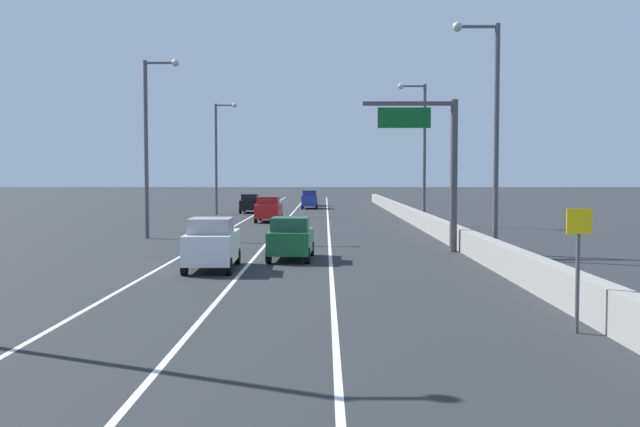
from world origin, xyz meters
name	(u,v)px	position (x,y,z in m)	size (l,w,h in m)	color
ground_plane	(312,216)	(0.00, 64.00, 0.00)	(320.00, 320.00, 0.00)	#26282B
lane_stripe_left	(241,222)	(-5.50, 55.00, 0.00)	(0.16, 130.00, 0.00)	silver
lane_stripe_center	(285,222)	(-2.00, 55.00, 0.00)	(0.16, 130.00, 0.00)	silver
lane_stripe_right	(328,222)	(1.50, 55.00, 0.00)	(0.16, 130.00, 0.00)	silver
jersey_barrier_right	(442,230)	(8.20, 40.00, 0.55)	(0.60, 120.00, 1.10)	gray
overhead_sign_gantry	(439,156)	(6.86, 32.89, 4.73)	(4.68, 0.36, 7.50)	#47474C
speed_advisory_sign	(578,260)	(7.30, 14.44, 1.76)	(0.60, 0.11, 3.00)	#4C4C51
lamp_post_right_second	(491,124)	(8.75, 30.02, 6.09)	(2.14, 0.44, 10.66)	#4C4C51
lamp_post_right_third	(421,145)	(8.48, 51.70, 6.09)	(2.14, 0.44, 10.66)	#4C4C51
lamp_post_left_mid	(150,137)	(-9.18, 40.35, 6.09)	(2.14, 0.44, 10.66)	#4C4C51
lamp_post_left_far	(219,151)	(-8.93, 66.37, 6.09)	(2.14, 0.44, 10.66)	#4C4C51
car_blue_0	(310,199)	(-0.50, 78.98, 1.04)	(1.79, 4.66, 2.09)	#1E389E
car_red_1	(269,209)	(-3.32, 55.61, 1.03)	(2.03, 4.42, 2.07)	red
car_white_2	(212,244)	(-3.28, 26.05, 1.04)	(2.01, 4.40, 2.10)	white
car_black_3	(250,203)	(-6.29, 69.78, 0.95)	(1.84, 4.52, 1.90)	black
car_gray_4	(309,198)	(-0.70, 86.66, 0.98)	(1.84, 4.35, 1.96)	slate
car_green_5	(291,238)	(-0.28, 29.51, 0.96)	(2.02, 4.09, 1.93)	#196033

